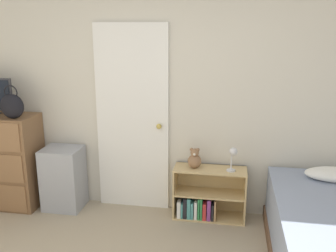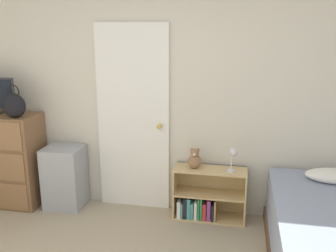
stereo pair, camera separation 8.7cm
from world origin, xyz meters
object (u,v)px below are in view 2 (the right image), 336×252
(dresser, at_px, (0,159))
(teddy_bear, at_px, (195,159))
(handbag, at_px, (14,105))
(storage_bin, at_px, (65,177))
(desk_lamp, at_px, (233,155))
(bookshelf, at_px, (204,199))

(dresser, distance_m, teddy_bear, 2.20)
(handbag, bearing_deg, storage_bin, 18.48)
(storage_bin, relative_size, desk_lamp, 2.73)
(bookshelf, bearing_deg, teddy_bear, -179.04)
(dresser, bearing_deg, storage_bin, 2.79)
(storage_bin, height_order, bookshelf, storage_bin)
(storage_bin, height_order, teddy_bear, teddy_bear)
(dresser, relative_size, desk_lamp, 4.11)
(bookshelf, height_order, teddy_bear, teddy_bear)
(dresser, xyz_separation_m, bookshelf, (2.31, 0.08, -0.31))
(dresser, xyz_separation_m, desk_lamp, (2.58, 0.04, 0.21))
(bookshelf, bearing_deg, desk_lamp, -8.06)
(handbag, height_order, desk_lamp, handbag)
(dresser, height_order, bookshelf, dresser)
(storage_bin, bearing_deg, dresser, -177.21)
(teddy_bear, bearing_deg, dresser, -177.99)
(bookshelf, xyz_separation_m, teddy_bear, (-0.11, -0.00, 0.43))
(bookshelf, bearing_deg, dresser, -178.04)
(handbag, height_order, bookshelf, handbag)
(dresser, distance_m, desk_lamp, 2.59)
(storage_bin, bearing_deg, teddy_bear, 1.61)
(dresser, bearing_deg, teddy_bear, 2.01)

